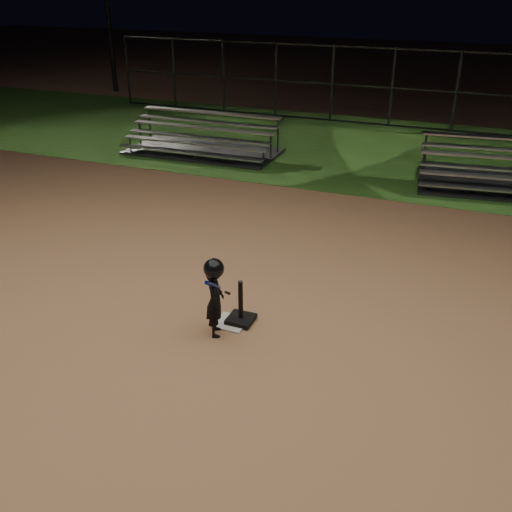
{
  "coord_description": "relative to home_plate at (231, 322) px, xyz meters",
  "views": [
    {
      "loc": [
        3.03,
        -6.68,
        4.7
      ],
      "look_at": [
        0.0,
        1.0,
        0.65
      ],
      "focal_mm": 41.1,
      "sensor_mm": 36.0,
      "label": 1
    }
  ],
  "objects": [
    {
      "name": "ground",
      "position": [
        0.0,
        0.0,
        -0.01
      ],
      "size": [
        80.0,
        80.0,
        0.0
      ],
      "primitive_type": "plane",
      "color": "#A9734C",
      "rests_on": "ground"
    },
    {
      "name": "backstop_fence",
      "position": [
        0.0,
        13.0,
        1.24
      ],
      "size": [
        20.08,
        0.08,
        2.5
      ],
      "color": "#38383D",
      "rests_on": "ground"
    },
    {
      "name": "home_plate",
      "position": [
        0.0,
        0.0,
        0.0
      ],
      "size": [
        0.45,
        0.45,
        0.02
      ],
      "primitive_type": "cube",
      "color": "beige",
      "rests_on": "ground"
    },
    {
      "name": "child_batter",
      "position": [
        -0.09,
        -0.32,
        0.62
      ],
      "size": [
        0.43,
        0.64,
        1.19
      ],
      "rotation": [
        0.0,
        0.0,
        1.99
      ],
      "color": "black",
      "rests_on": "ground"
    },
    {
      "name": "batting_tee",
      "position": [
        0.12,
        0.08,
        0.13
      ],
      "size": [
        0.38,
        0.38,
        0.66
      ],
      "color": "black",
      "rests_on": "home_plate"
    },
    {
      "name": "grass_strip",
      "position": [
        0.0,
        10.0,
        -0.01
      ],
      "size": [
        60.0,
        8.0,
        0.01
      ],
      "primitive_type": "cube",
      "color": "#29511A",
      "rests_on": "ground"
    },
    {
      "name": "bleacher_left",
      "position": [
        -4.35,
        7.88,
        0.2
      ],
      "size": [
        4.27,
        2.12,
        1.04
      ],
      "rotation": [
        0.0,
        0.0,
        0.01
      ],
      "color": "#B8B8BD",
      "rests_on": "ground"
    }
  ]
}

